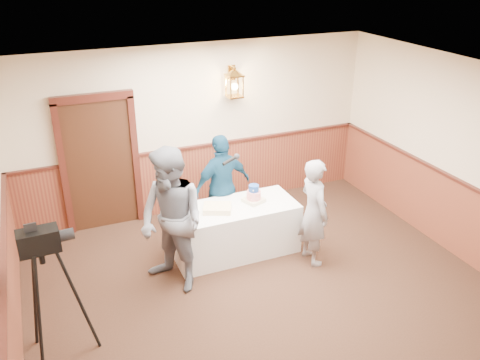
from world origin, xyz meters
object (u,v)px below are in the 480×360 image
Objects in this scene: baker at (314,212)px; tv_camera_rig at (51,305)px; display_table at (235,229)px; tiered_cake at (254,195)px; sheet_cake_yellow at (217,208)px; interviewer at (172,221)px; assistant_p at (222,186)px; sheet_cake_green at (184,210)px.

baker is 3.57m from tv_camera_rig.
display_table is 1.15× the size of baker.
sheet_cake_yellow is (-0.59, -0.05, -0.06)m from tiered_cake.
sheet_cake_yellow is at bearing 61.60° from baker.
sheet_cake_yellow is 0.89m from interviewer.
interviewer is 1.18× the size of assistant_p.
sheet_cake_yellow is 0.24× the size of tv_camera_rig.
tiered_cake is at bearing 5.34° from sheet_cake_yellow.
display_table is 4.68× the size of sheet_cake_yellow.
interviewer is 1.47m from assistant_p.
assistant_p is 1.01× the size of tv_camera_rig.
interviewer is 1.24× the size of baker.
sheet_cake_yellow reaches higher than display_table.
baker is at bearing -25.11° from sheet_cake_green.
assistant_p is (-0.90, 1.19, 0.04)m from baker.
tiered_cake is at bearing 41.20° from baker.
tiered_cake reaches higher than sheet_cake_green.
tiered_cake is 1.44m from interviewer.
sheet_cake_green is 0.19× the size of baker.
sheet_cake_green is 0.15× the size of interviewer.
sheet_cake_green is at bearing 174.41° from tiered_cake.
display_table is at bearing 75.98° from assistant_p.
interviewer is 1.19× the size of tv_camera_rig.
interviewer is at bearing -150.91° from sheet_cake_yellow.
sheet_cake_yellow is at bearing -174.13° from display_table.
assistant_p is (0.75, 0.42, 0.04)m from sheet_cake_green.
interviewer is (-0.77, -0.43, 0.18)m from sheet_cake_yellow.
baker is 1.49m from assistant_p.
sheet_cake_green is 0.86m from assistant_p.
assistant_p is 3.18m from tv_camera_rig.
interviewer reaches higher than tv_camera_rig.
tv_camera_rig reaches higher than sheet_cake_yellow.
interviewer reaches higher than sheet_cake_green.
tv_camera_rig is at bearing 23.30° from assistant_p.
baker is (0.61, -0.67, -0.07)m from tiered_cake.
display_table is at bearing 53.92° from baker.
display_table is 6.06× the size of sheet_cake_green.
baker is (1.20, -0.61, -0.01)m from sheet_cake_yellow.
assistant_p reaches higher than tv_camera_rig.
interviewer reaches higher than tiered_cake.
display_table is at bearing 85.07° from interviewer.
tv_camera_rig is at bearing -143.44° from sheet_cake_green.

